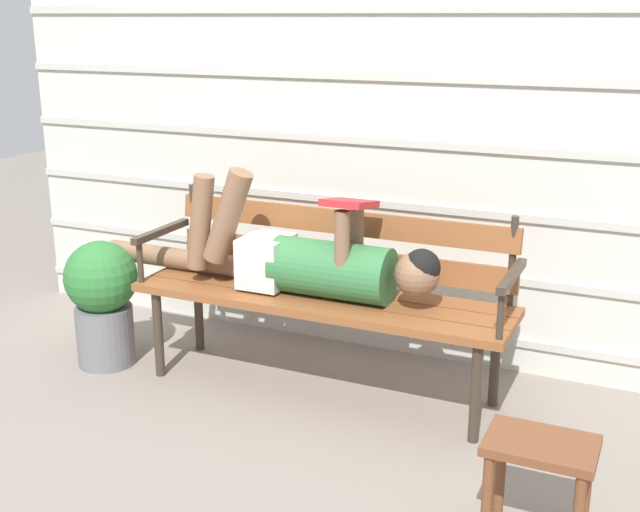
{
  "coord_description": "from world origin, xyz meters",
  "views": [
    {
      "loc": [
        1.39,
        -2.89,
        1.64
      ],
      "look_at": [
        0.0,
        0.17,
        0.64
      ],
      "focal_mm": 45.41,
      "sensor_mm": 36.0,
      "label": 1
    }
  ],
  "objects_px": {
    "park_bench": "(326,283)",
    "footstool": "(539,465)",
    "potted_plant": "(102,297)",
    "reclining_person": "(303,259)"
  },
  "relations": [
    {
      "from": "park_bench",
      "to": "footstool",
      "type": "distance_m",
      "value": 1.35
    },
    {
      "from": "park_bench",
      "to": "footstool",
      "type": "height_order",
      "value": "park_bench"
    },
    {
      "from": "footstool",
      "to": "potted_plant",
      "type": "distance_m",
      "value": 2.23
    },
    {
      "from": "potted_plant",
      "to": "reclining_person",
      "type": "bearing_deg",
      "value": 9.31
    },
    {
      "from": "reclining_person",
      "to": "potted_plant",
      "type": "relative_size",
      "value": 2.77
    },
    {
      "from": "reclining_person",
      "to": "park_bench",
      "type": "bearing_deg",
      "value": 39.4
    },
    {
      "from": "park_bench",
      "to": "potted_plant",
      "type": "xyz_separation_m",
      "value": [
        -1.07,
        -0.23,
        -0.15
      ]
    },
    {
      "from": "reclining_person",
      "to": "footstool",
      "type": "xyz_separation_m",
      "value": [
        1.17,
        -0.71,
        -0.34
      ]
    },
    {
      "from": "park_bench",
      "to": "reclining_person",
      "type": "distance_m",
      "value": 0.16
    },
    {
      "from": "park_bench",
      "to": "reclining_person",
      "type": "relative_size",
      "value": 1.0
    }
  ]
}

